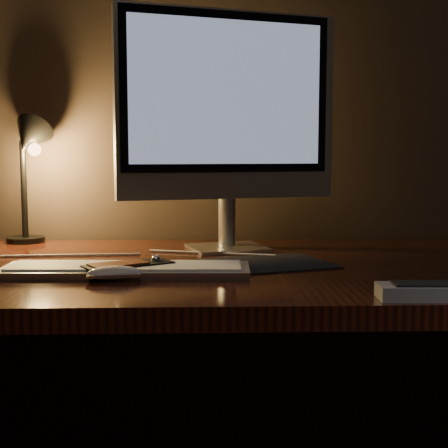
{
  "coord_description": "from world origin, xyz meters",
  "views": [
    {
      "loc": [
        0.03,
        0.57,
        0.97
      ],
      "look_at": [
        0.07,
        1.73,
        0.85
      ],
      "focal_mm": 50.0,
      "sensor_mm": 36.0,
      "label": 1
    }
  ],
  "objects_px": {
    "desk": "(189,315)",
    "keyboard": "(126,269)",
    "desk_lamp": "(28,157)",
    "mouse": "(114,275)",
    "monitor": "(228,110)",
    "media_remote": "(128,268)"
  },
  "relations": [
    {
      "from": "desk",
      "to": "keyboard",
      "type": "bearing_deg",
      "value": -123.67
    },
    {
      "from": "desk_lamp",
      "to": "keyboard",
      "type": "bearing_deg",
      "value": -63.99
    },
    {
      "from": "desk",
      "to": "mouse",
      "type": "xyz_separation_m",
      "value": [
        -0.13,
        -0.24,
        0.14
      ]
    },
    {
      "from": "keyboard",
      "to": "mouse",
      "type": "bearing_deg",
      "value": -101.56
    },
    {
      "from": "monitor",
      "to": "mouse",
      "type": "height_order",
      "value": "monitor"
    },
    {
      "from": "monitor",
      "to": "keyboard",
      "type": "relative_size",
      "value": 1.18
    },
    {
      "from": "keyboard",
      "to": "desk_lamp",
      "type": "relative_size",
      "value": 1.44
    },
    {
      "from": "desk",
      "to": "desk_lamp",
      "type": "relative_size",
      "value": 4.87
    },
    {
      "from": "desk",
      "to": "mouse",
      "type": "height_order",
      "value": "mouse"
    },
    {
      "from": "desk",
      "to": "desk_lamp",
      "type": "bearing_deg",
      "value": 150.11
    },
    {
      "from": "monitor",
      "to": "mouse",
      "type": "distance_m",
      "value": 0.53
    },
    {
      "from": "monitor",
      "to": "desk_lamp",
      "type": "bearing_deg",
      "value": 150.99
    },
    {
      "from": "keyboard",
      "to": "mouse",
      "type": "distance_m",
      "value": 0.06
    },
    {
      "from": "keyboard",
      "to": "mouse",
      "type": "xyz_separation_m",
      "value": [
        -0.01,
        -0.06,
        0.0
      ]
    },
    {
      "from": "media_remote",
      "to": "desk_lamp",
      "type": "relative_size",
      "value": 0.54
    },
    {
      "from": "desk",
      "to": "monitor",
      "type": "relative_size",
      "value": 2.87
    },
    {
      "from": "keyboard",
      "to": "media_remote",
      "type": "bearing_deg",
      "value": -39.08
    },
    {
      "from": "desk",
      "to": "desk_lamp",
      "type": "height_order",
      "value": "desk_lamp"
    },
    {
      "from": "desk",
      "to": "keyboard",
      "type": "height_order",
      "value": "keyboard"
    },
    {
      "from": "monitor",
      "to": "keyboard",
      "type": "bearing_deg",
      "value": -140.92
    },
    {
      "from": "keyboard",
      "to": "desk_lamp",
      "type": "height_order",
      "value": "desk_lamp"
    },
    {
      "from": "keyboard",
      "to": "mouse",
      "type": "height_order",
      "value": "same"
    }
  ]
}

